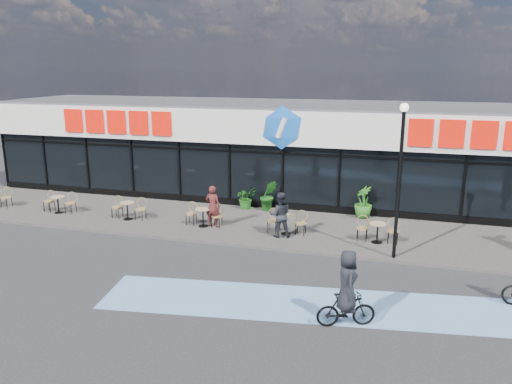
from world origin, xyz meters
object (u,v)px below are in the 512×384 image
(potted_plant_mid, at_px, (246,197))
(potted_plant_right, at_px, (363,202))
(potted_plant_left, at_px, (269,195))
(lamp_post, at_px, (400,169))
(patron_right, at_px, (280,215))
(cyclist_a, at_px, (347,295))
(patron_left, at_px, (213,206))

(potted_plant_mid, distance_m, potted_plant_right, 5.20)
(potted_plant_left, bearing_deg, potted_plant_right, 0.92)
(lamp_post, bearing_deg, patron_right, 166.95)
(potted_plant_left, relative_size, patron_right, 0.78)
(lamp_post, xyz_separation_m, patron_right, (-4.19, 0.97, -2.19))
(lamp_post, xyz_separation_m, potted_plant_left, (-5.51, 4.30, -2.38))
(lamp_post, distance_m, potted_plant_mid, 8.25)
(potted_plant_mid, relative_size, potted_plant_right, 0.75)
(potted_plant_left, relative_size, cyclist_a, 0.67)
(cyclist_a, bearing_deg, potted_plant_left, 115.74)
(patron_right, bearing_deg, cyclist_a, 101.50)
(potted_plant_mid, xyz_separation_m, potted_plant_right, (5.19, 0.05, 0.17))
(patron_right, bearing_deg, potted_plant_right, -146.29)
(potted_plant_left, bearing_deg, patron_right, -68.43)
(patron_left, relative_size, patron_right, 0.97)
(patron_left, height_order, patron_right, patron_right)
(potted_plant_left, xyz_separation_m, cyclist_a, (4.43, -9.19, 0.07))
(potted_plant_right, relative_size, patron_left, 0.81)
(potted_plant_left, xyz_separation_m, potted_plant_mid, (-1.05, 0.01, -0.17))
(potted_plant_right, relative_size, patron_right, 0.78)
(lamp_post, height_order, patron_right, lamp_post)
(lamp_post, distance_m, patron_right, 4.83)
(potted_plant_right, bearing_deg, cyclist_a, -88.23)
(potted_plant_right, height_order, patron_right, patron_right)
(potted_plant_left, distance_m, patron_left, 3.27)
(potted_plant_right, bearing_deg, potted_plant_mid, -179.39)
(potted_plant_left, distance_m, potted_plant_mid, 1.06)
(cyclist_a, bearing_deg, patron_right, 117.98)
(potted_plant_mid, distance_m, patron_right, 4.11)
(potted_plant_right, bearing_deg, patron_right, -129.80)
(potted_plant_mid, xyz_separation_m, patron_left, (-0.49, -2.89, 0.34))
(lamp_post, relative_size, potted_plant_mid, 5.05)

